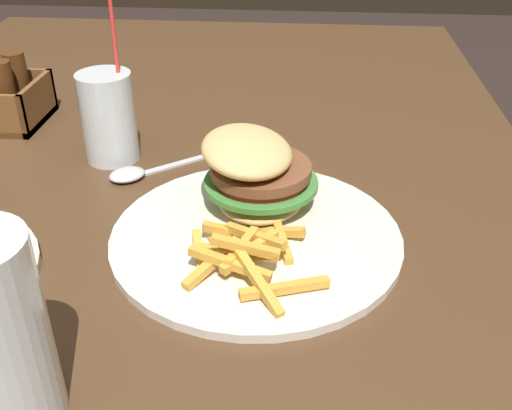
{
  "coord_description": "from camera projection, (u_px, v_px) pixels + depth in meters",
  "views": [
    {
      "loc": [
        -0.61,
        -0.21,
        1.1
      ],
      "look_at": [
        -0.07,
        -0.17,
        0.77
      ],
      "focal_mm": 42.0,
      "sensor_mm": 36.0,
      "label": 1
    }
  ],
  "objects": [
    {
      "name": "spoon",
      "position": [
        133.0,
        173.0,
        0.78
      ],
      "size": [
        0.11,
        0.13,
        0.01
      ],
      "rotation": [
        0.0,
        0.0,
        2.23
      ],
      "color": "silver",
      "rests_on": "dining_table"
    },
    {
      "name": "meal_plate_near",
      "position": [
        256.0,
        203.0,
        0.67
      ],
      "size": [
        0.32,
        0.32,
        0.1
      ],
      "color": "silver",
      "rests_on": "dining_table"
    },
    {
      "name": "dining_table",
      "position": [
        134.0,
        258.0,
        0.78
      ],
      "size": [
        1.7,
        1.07,
        0.72
      ],
      "color": "#4C331E",
      "rests_on": "ground_plane"
    },
    {
      "name": "juice_glass",
      "position": [
        109.0,
        121.0,
        0.8
      ],
      "size": [
        0.07,
        0.07,
        0.21
      ],
      "color": "silver",
      "rests_on": "dining_table"
    },
    {
      "name": "condiment_caddy",
      "position": [
        14.0,
        100.0,
        0.92
      ],
      "size": [
        0.12,
        0.08,
        0.1
      ],
      "color": "brown",
      "rests_on": "dining_table"
    }
  ]
}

